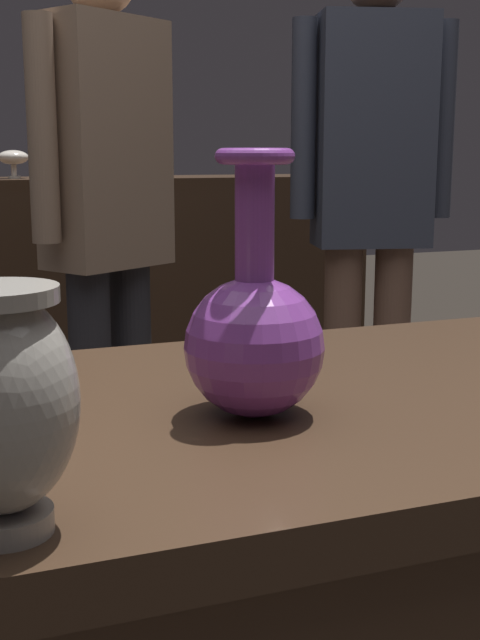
# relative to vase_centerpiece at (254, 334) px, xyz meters

# --- Properties ---
(back_display_shelf) EXTENTS (2.60, 0.40, 0.99)m
(back_display_shelf) POSITION_rel_vase_centerpiece_xyz_m (-0.01, 2.25, -0.39)
(back_display_shelf) COLOR #382619
(back_display_shelf) RESTS_ON ground_plane
(vase_centerpiece) EXTENTS (0.15, 0.15, 0.28)m
(vase_centerpiece) POSITION_rel_vase_centerpiece_xyz_m (0.00, 0.00, 0.00)
(vase_centerpiece) COLOR #7A388E
(vase_centerpiece) RESTS_ON display_plinth
(vase_tall_behind) EXTENTS (0.12, 0.12, 0.19)m
(vase_tall_behind) POSITION_rel_vase_centerpiece_xyz_m (-0.28, -0.20, 0.01)
(vase_tall_behind) COLOR gray
(vase_tall_behind) RESTS_ON display_plinth
(shelf_vase_center) EXTENTS (0.11, 0.11, 0.10)m
(shelf_vase_center) POSITION_rel_vase_centerpiece_xyz_m (-0.01, 2.22, 0.17)
(shelf_vase_center) COLOR silver
(shelf_vase_center) RESTS_ON back_display_shelf
(shelf_vase_right) EXTENTS (0.08, 0.08, 0.12)m
(shelf_vase_right) POSITION_rel_vase_centerpiece_xyz_m (0.51, 2.21, 0.16)
(shelf_vase_right) COLOR orange
(shelf_vase_right) RESTS_ON back_display_shelf
(visitor_near_right) EXTENTS (0.46, 0.26, 1.65)m
(visitor_near_right) POSITION_rel_vase_centerpiece_xyz_m (0.89, 1.33, 0.08)
(visitor_near_right) COLOR brown
(visitor_near_right) RESTS_ON ground_plane
(visitor_center_back) EXTENTS (0.41, 0.32, 1.59)m
(visitor_center_back) POSITION_rel_vase_centerpiece_xyz_m (0.13, 1.35, 0.05)
(visitor_center_back) COLOR #232328
(visitor_center_back) RESTS_ON ground_plane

